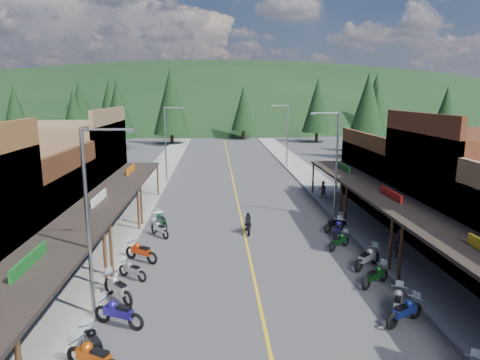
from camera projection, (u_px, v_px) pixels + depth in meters
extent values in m
plane|color=#38383A|center=(250.00, 259.00, 24.36)|extent=(220.00, 220.00, 0.00)
cube|color=gold|center=(234.00, 186.00, 43.94)|extent=(0.15, 90.00, 0.01)
cube|color=gray|center=(149.00, 186.00, 43.43)|extent=(3.40, 94.00, 0.15)
cube|color=gray|center=(318.00, 184.00, 44.42)|extent=(3.40, 94.00, 0.15)
cube|color=black|center=(30.00, 269.00, 15.54)|extent=(3.20, 10.20, 0.18)
cylinder|color=#472D19|center=(105.00, 260.00, 20.33)|extent=(0.16, 0.16, 3.00)
cube|color=#14591E|center=(29.00, 264.00, 15.50)|extent=(0.12, 3.00, 0.70)
cube|color=#3F2111|center=(7.00, 213.00, 24.74)|extent=(8.00, 9.00, 5.00)
cube|color=#3F2111|center=(74.00, 202.00, 24.84)|extent=(0.30, 9.00, 6.20)
cube|color=black|center=(99.00, 203.00, 24.94)|extent=(3.20, 9.00, 0.18)
cylinder|color=#472D19|center=(111.00, 251.00, 21.50)|extent=(0.16, 0.16, 3.00)
cylinder|color=#472D19|center=(138.00, 210.00, 29.14)|extent=(0.16, 0.16, 3.00)
cube|color=silver|center=(99.00, 200.00, 24.90)|extent=(0.12, 3.00, 0.70)
cube|color=brown|center=(63.00, 168.00, 33.94)|extent=(8.00, 10.20, 7.00)
cube|color=brown|center=(112.00, 160.00, 34.04)|extent=(0.30, 10.20, 8.20)
cube|color=black|center=(131.00, 173.00, 34.34)|extent=(3.20, 10.20, 0.18)
cylinder|color=#472D19|center=(141.00, 206.00, 30.31)|extent=(0.16, 0.16, 3.00)
cylinder|color=#472D19|center=(158.00, 180.00, 39.12)|extent=(0.16, 0.16, 3.00)
cube|color=#CC590C|center=(131.00, 171.00, 34.30)|extent=(0.12, 3.00, 0.70)
cylinder|color=#472D19|center=(400.00, 254.00, 21.15)|extent=(0.16, 0.16, 3.00)
cube|color=#562B19|center=(476.00, 190.00, 26.14)|extent=(8.00, 9.00, 7.00)
cube|color=#562B19|center=(415.00, 181.00, 25.80)|extent=(0.30, 9.00, 8.20)
cube|color=black|center=(391.00, 199.00, 25.94)|extent=(3.20, 9.00, 0.18)
cylinder|color=#472D19|center=(391.00, 245.00, 22.33)|extent=(0.16, 0.16, 3.00)
cylinder|color=#472D19|center=(346.00, 207.00, 29.96)|extent=(0.16, 0.16, 3.00)
cube|color=#B2140F|center=(391.00, 196.00, 25.90)|extent=(0.12, 3.00, 0.70)
cube|color=#4C2D16|center=(406.00, 176.00, 35.73)|extent=(8.00, 10.20, 5.00)
cube|color=#4C2D16|center=(361.00, 170.00, 35.39)|extent=(0.30, 10.20, 6.20)
cube|color=black|center=(344.00, 171.00, 35.33)|extent=(3.20, 10.20, 0.18)
cylinder|color=#472D19|center=(341.00, 203.00, 31.14)|extent=(0.16, 0.16, 3.00)
cylinder|color=#472D19|center=(313.00, 179.00, 39.95)|extent=(0.16, 0.16, 3.00)
cube|color=#14591E|center=(344.00, 169.00, 35.29)|extent=(0.12, 3.00, 0.70)
cylinder|color=gray|center=(88.00, 226.00, 17.30)|extent=(0.16, 0.16, 8.00)
cylinder|color=gray|center=(107.00, 130.00, 16.59)|extent=(2.00, 0.10, 0.10)
cube|color=gray|center=(131.00, 131.00, 16.65)|extent=(0.35, 0.18, 0.12)
cylinder|color=gray|center=(166.00, 145.00, 44.70)|extent=(0.16, 0.16, 8.00)
cylinder|color=gray|center=(174.00, 108.00, 43.99)|extent=(2.00, 0.10, 0.10)
cube|color=gray|center=(183.00, 108.00, 44.06)|extent=(0.35, 0.18, 0.12)
cylinder|color=gray|center=(336.00, 166.00, 31.81)|extent=(0.16, 0.16, 8.00)
cylinder|color=gray|center=(325.00, 113.00, 30.99)|extent=(2.00, 0.10, 0.10)
cube|color=gray|center=(313.00, 114.00, 30.95)|extent=(0.35, 0.18, 0.12)
cylinder|color=gray|center=(287.00, 137.00, 53.35)|extent=(0.16, 0.16, 8.00)
cylinder|color=gray|center=(280.00, 105.00, 52.52)|extent=(2.00, 0.10, 0.10)
cube|color=gray|center=(273.00, 106.00, 52.48)|extent=(0.35, 0.18, 0.12)
ellipsoid|color=black|center=(220.00, 120.00, 156.50)|extent=(310.00, 140.00, 60.00)
cylinder|color=black|center=(18.00, 138.00, 82.56)|extent=(0.60, 0.60, 2.00)
cone|color=black|center=(15.00, 109.00, 81.48)|extent=(5.04, 5.04, 9.00)
cylinder|color=black|center=(112.00, 134.00, 91.31)|extent=(0.60, 0.60, 2.00)
cone|color=black|center=(110.00, 104.00, 90.08)|extent=(5.88, 5.88, 10.50)
cylinder|color=black|center=(172.00, 139.00, 80.37)|extent=(0.60, 0.60, 2.00)
cone|color=black|center=(171.00, 101.00, 78.99)|extent=(6.72, 6.72, 12.00)
cylinder|color=black|center=(243.00, 135.00, 89.00)|extent=(0.60, 0.60, 2.00)
cone|color=black|center=(243.00, 108.00, 87.91)|extent=(5.04, 5.04, 9.00)
cylinder|color=black|center=(316.00, 137.00, 83.92)|extent=(0.60, 0.60, 2.00)
cone|color=black|center=(318.00, 105.00, 82.69)|extent=(5.88, 5.88, 10.50)
cylinder|color=black|center=(374.00, 132.00, 96.58)|extent=(0.60, 0.60, 2.00)
cone|color=black|center=(376.00, 100.00, 95.21)|extent=(6.72, 6.72, 12.00)
cylinder|color=black|center=(444.00, 134.00, 89.44)|extent=(0.60, 0.60, 2.00)
cone|color=black|center=(446.00, 108.00, 88.36)|extent=(5.04, 5.04, 9.00)
cylinder|color=black|center=(82.00, 131.00, 96.73)|extent=(0.60, 0.60, 2.00)
cone|color=black|center=(80.00, 103.00, 95.50)|extent=(5.88, 5.88, 10.50)
cylinder|color=black|center=(77.00, 152.00, 62.06)|extent=(0.60, 0.60, 2.00)
cone|color=black|center=(74.00, 117.00, 61.08)|extent=(4.48, 4.48, 8.00)
cylinder|color=black|center=(374.00, 146.00, 69.59)|extent=(0.60, 0.60, 2.00)
cone|color=black|center=(376.00, 112.00, 68.52)|extent=(4.93, 4.93, 8.80)
cylinder|color=black|center=(120.00, 144.00, 72.08)|extent=(0.60, 0.60, 2.00)
cone|color=black|center=(118.00, 109.00, 70.94)|extent=(5.38, 5.38, 9.60)
cylinder|color=black|center=(365.00, 152.00, 62.51)|extent=(0.60, 0.60, 2.00)
cone|color=black|center=(368.00, 109.00, 61.29)|extent=(5.82, 5.82, 10.40)
imported|color=#241B29|center=(398.00, 243.00, 24.09)|extent=(0.49, 0.66, 1.68)
imported|color=brown|center=(323.00, 189.00, 38.07)|extent=(0.77, 0.45, 1.55)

